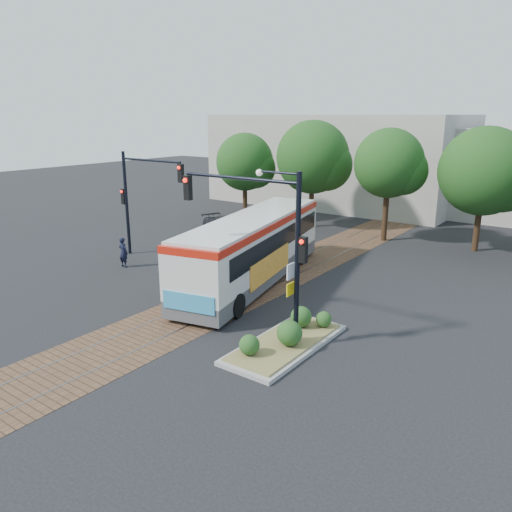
# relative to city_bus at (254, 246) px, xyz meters

# --- Properties ---
(ground) EXTENTS (120.00, 120.00, 0.00)m
(ground) POSITION_rel_city_bus_xyz_m (0.39, -4.14, -1.83)
(ground) COLOR black
(ground) RESTS_ON ground
(trackbed) EXTENTS (3.60, 40.00, 0.02)m
(trackbed) POSITION_rel_city_bus_xyz_m (0.39, -0.14, -1.83)
(trackbed) COLOR brown
(trackbed) RESTS_ON ground
(tree_row) EXTENTS (26.40, 5.60, 7.67)m
(tree_row) POSITION_rel_city_bus_xyz_m (1.61, 12.28, 3.02)
(tree_row) COLOR #382314
(tree_row) RESTS_ON ground
(warehouses) EXTENTS (40.00, 13.00, 8.00)m
(warehouses) POSITION_rel_city_bus_xyz_m (-0.13, 24.60, 1.98)
(warehouses) COLOR #ADA899
(warehouses) RESTS_ON ground
(city_bus) EXTENTS (5.27, 12.54, 3.29)m
(city_bus) POSITION_rel_city_bus_xyz_m (0.00, 0.00, 0.00)
(city_bus) COLOR #4A494C
(city_bus) RESTS_ON ground
(traffic_island) EXTENTS (2.20, 5.20, 1.13)m
(traffic_island) POSITION_rel_city_bus_xyz_m (5.22, -5.04, -1.50)
(traffic_island) COLOR gray
(traffic_island) RESTS_ON ground
(signal_pole_main) EXTENTS (5.49, 0.46, 6.00)m
(signal_pole_main) POSITION_rel_city_bus_xyz_m (4.26, -4.95, 2.32)
(signal_pole_main) COLOR black
(signal_pole_main) RESTS_ON ground
(signal_pole_left) EXTENTS (4.99, 0.34, 6.00)m
(signal_pole_left) POSITION_rel_city_bus_xyz_m (-7.97, -0.15, 2.03)
(signal_pole_left) COLOR black
(signal_pole_left) RESTS_ON ground
(officer) EXTENTS (0.61, 0.40, 1.64)m
(officer) POSITION_rel_city_bus_xyz_m (-7.16, -2.17, -1.01)
(officer) COLOR black
(officer) RESTS_ON ground
(parked_car) EXTENTS (4.42, 3.04, 1.19)m
(parked_car) POSITION_rel_city_bus_xyz_m (-7.76, 7.00, -1.24)
(parked_car) COLOR black
(parked_car) RESTS_ON ground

